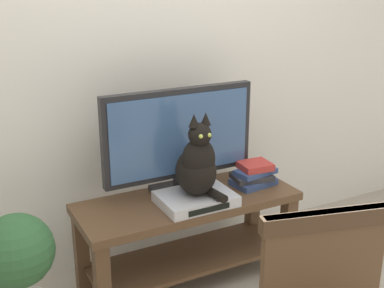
# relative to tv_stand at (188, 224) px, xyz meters

# --- Properties ---
(back_wall) EXTENTS (7.00, 0.12, 2.80)m
(back_wall) POSITION_rel_tv_stand_xyz_m (-0.01, 0.46, 1.05)
(back_wall) COLOR silver
(back_wall) RESTS_ON ground
(tv_stand) EXTENTS (1.20, 0.46, 0.51)m
(tv_stand) POSITION_rel_tv_stand_xyz_m (0.00, 0.00, 0.00)
(tv_stand) COLOR #513823
(tv_stand) RESTS_ON ground
(tv) EXTENTS (0.86, 0.20, 0.58)m
(tv) POSITION_rel_tv_stand_xyz_m (0.00, 0.10, 0.47)
(tv) COLOR black
(tv) RESTS_ON tv_stand
(media_box) EXTENTS (0.39, 0.29, 0.06)m
(media_box) POSITION_rel_tv_stand_xyz_m (0.01, -0.08, 0.18)
(media_box) COLOR #BCBCC1
(media_box) RESTS_ON tv_stand
(cat) EXTENTS (0.21, 0.29, 0.45)m
(cat) POSITION_rel_tv_stand_xyz_m (0.01, -0.09, 0.38)
(cat) COLOR black
(cat) RESTS_ON media_box
(book_stack) EXTENTS (0.26, 0.19, 0.13)m
(book_stack) POSITION_rel_tv_stand_xyz_m (0.42, -0.01, 0.21)
(book_stack) COLOR #33477A
(book_stack) RESTS_ON tv_stand
(potted_plant) EXTENTS (0.34, 0.34, 0.65)m
(potted_plant) POSITION_rel_tv_stand_xyz_m (-0.91, -0.08, 0.03)
(potted_plant) COLOR beige
(potted_plant) RESTS_ON ground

